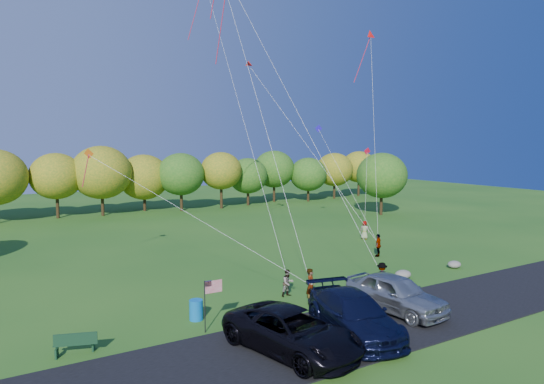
% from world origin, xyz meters
% --- Properties ---
extents(ground, '(140.00, 140.00, 0.00)m').
position_xyz_m(ground, '(0.00, 0.00, 0.00)').
color(ground, '#215418').
rests_on(ground, ground).
extents(asphalt_lane, '(44.00, 6.00, 0.06)m').
position_xyz_m(asphalt_lane, '(0.00, -4.00, 0.03)').
color(asphalt_lane, black).
rests_on(asphalt_lane, ground).
extents(treeline, '(75.72, 27.82, 8.40)m').
position_xyz_m(treeline, '(-0.90, 36.22, 4.63)').
color(treeline, '#3D2B16').
rests_on(treeline, ground).
extents(minivan_dark, '(4.26, 6.81, 1.76)m').
position_xyz_m(minivan_dark, '(-6.14, -4.51, 0.94)').
color(minivan_dark, black).
rests_on(minivan_dark, asphalt_lane).
extents(minivan_navy, '(3.83, 6.65, 1.81)m').
position_xyz_m(minivan_navy, '(-2.72, -4.36, 0.97)').
color(minivan_navy, black).
rests_on(minivan_navy, asphalt_lane).
extents(minivan_silver, '(2.78, 5.78, 1.90)m').
position_xyz_m(minivan_silver, '(1.04, -3.18, 1.01)').
color(minivan_silver, '#989DA2').
rests_on(minivan_silver, asphalt_lane).
extents(flyer_a, '(0.83, 0.79, 1.91)m').
position_xyz_m(flyer_a, '(-1.83, 0.22, 0.95)').
color(flyer_a, '#4C4C59').
rests_on(flyer_a, ground).
extents(flyer_b, '(0.79, 0.64, 1.54)m').
position_xyz_m(flyer_b, '(-2.26, 1.84, 0.77)').
color(flyer_b, '#4C4C59').
rests_on(flyer_b, ground).
extents(flyer_c, '(1.26, 1.08, 1.69)m').
position_xyz_m(flyer_c, '(2.99, -0.14, 0.85)').
color(flyer_c, '#4C4C59').
rests_on(flyer_c, ground).
extents(flyer_d, '(1.09, 0.92, 1.75)m').
position_xyz_m(flyer_d, '(8.84, 6.37, 0.87)').
color(flyer_d, '#4C4C59').
rests_on(flyer_d, ground).
extents(flyer_e, '(0.92, 0.96, 1.66)m').
position_xyz_m(flyer_e, '(12.47, 11.98, 0.83)').
color(flyer_e, '#4C4C59').
rests_on(flyer_e, ground).
extents(park_bench, '(1.65, 0.79, 0.94)m').
position_xyz_m(park_bench, '(-13.85, -0.08, 0.50)').
color(park_bench, '#13351D').
rests_on(park_bench, ground).
extents(trash_barrel, '(0.67, 0.67, 1.00)m').
position_xyz_m(trash_barrel, '(-8.11, 1.07, 0.50)').
color(trash_barrel, '#0C65B7').
rests_on(trash_barrel, ground).
extents(flag_assembly, '(0.90, 0.58, 2.43)m').
position_xyz_m(flag_assembly, '(-8.10, -0.63, 1.81)').
color(flag_assembly, black).
rests_on(flag_assembly, ground).
extents(boulder_near, '(1.13, 0.89, 0.57)m').
position_xyz_m(boulder_near, '(5.94, 1.01, 0.28)').
color(boulder_near, gray).
rests_on(boulder_near, ground).
extents(boulder_far, '(0.98, 0.81, 0.51)m').
position_xyz_m(boulder_far, '(10.97, 1.10, 0.25)').
color(boulder_far, slate).
rests_on(boulder_far, ground).
extents(kites_aloft, '(24.43, 8.59, 14.81)m').
position_xyz_m(kites_aloft, '(1.48, 13.15, 18.53)').
color(kites_aloft, '#E81978').
rests_on(kites_aloft, ground).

